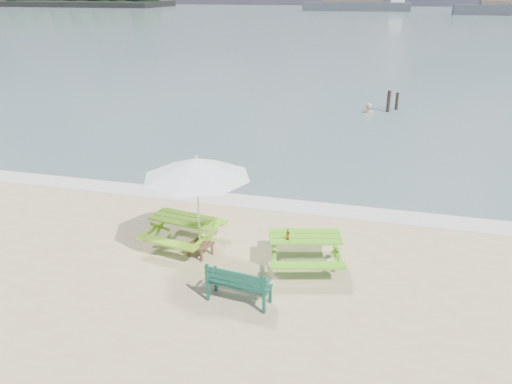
% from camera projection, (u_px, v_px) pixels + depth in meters
% --- Properties ---
extents(sea, '(300.00, 300.00, 0.00)m').
position_uv_depth(sea, '(375.00, 22.00, 86.02)').
color(sea, slate).
rests_on(sea, ground).
extents(foam_strip, '(22.00, 0.90, 0.01)m').
position_uv_depth(foam_strip, '(269.00, 203.00, 14.06)').
color(foam_strip, silver).
rests_on(foam_strip, ground).
extents(picnic_table_left, '(1.75, 1.89, 0.72)m').
position_uv_depth(picnic_table_left, '(184.00, 232.00, 11.68)').
color(picnic_table_left, '#6FB41B').
rests_on(picnic_table_left, ground).
extents(picnic_table_right, '(1.91, 2.03, 0.73)m').
position_uv_depth(picnic_table_right, '(305.00, 251.00, 10.82)').
color(picnic_table_right, '#5AB11A').
rests_on(picnic_table_right, ground).
extents(park_bench, '(1.28, 0.56, 0.76)m').
position_uv_depth(park_bench, '(239.00, 291.00, 9.61)').
color(park_bench, '#0F3F31').
rests_on(park_bench, ground).
extents(side_table, '(0.61, 0.61, 0.31)m').
position_uv_depth(side_table, '(200.00, 249.00, 11.30)').
color(side_table, brown).
rests_on(side_table, ground).
extents(patio_umbrella, '(3.04, 3.04, 2.33)m').
position_uv_depth(patio_umbrella, '(196.00, 168.00, 10.55)').
color(patio_umbrella, silver).
rests_on(patio_umbrella, ground).
extents(beer_bottle, '(0.07, 0.07, 0.26)m').
position_uv_depth(beer_bottle, '(288.00, 236.00, 10.49)').
color(beer_bottle, '#934615').
rests_on(beer_bottle, picnic_table_right).
extents(swimmer, '(0.74, 0.62, 1.75)m').
position_uv_depth(swimmer, '(368.00, 120.00, 24.33)').
color(swimmer, tan).
rests_on(swimmer, ground).
extents(mooring_pilings, '(0.56, 0.76, 1.25)m').
position_uv_depth(mooring_pilings, '(392.00, 103.00, 24.41)').
color(mooring_pilings, black).
rests_on(mooring_pilings, ground).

